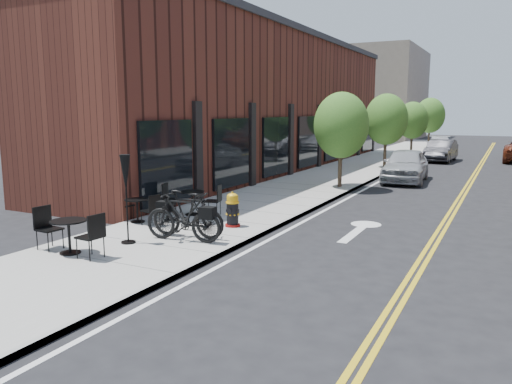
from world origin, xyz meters
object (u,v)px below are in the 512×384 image
Objects in this scene: fire_hydrant at (233,210)px; patio_umbrella at (126,180)px; bistro_set_a at (69,232)px; parked_car_c at (440,145)px; parked_car_a at (406,165)px; bicycle_right at (188,214)px; bistro_set_c at (192,199)px; bistro_set_b at (137,207)px; parked_car_b at (441,151)px; bicycle_left at (183,217)px.

patio_umbrella is at bearing -122.72° from fire_hydrant.
parked_car_c reaches higher than bistro_set_a.
parked_car_a is 16.05m from parked_car_c.
parked_car_a is (2.72, 13.22, 0.06)m from bicycle_right.
fire_hydrant is 0.54× the size of bistro_set_c.
parked_car_b is at bearing 90.28° from bistro_set_b.
patio_umbrella is at bearing -108.10° from parked_car_a.
patio_umbrella is 0.47× the size of parked_car_a.
parked_car_b reaches higher than bistro_set_b.
bistro_set_c is at bearing 93.38° from bistro_set_a.
bicycle_right is 0.93× the size of patio_umbrella.
bistro_set_a is at bearing -106.25° from bistro_set_c.
fire_hydrant is 3.10m from patio_umbrella.
parked_car_c is at bearing 87.42° from bistro_set_a.
bistro_set_a is 0.41× the size of parked_car_a.
bistro_set_b is at bearing 124.75° from patio_umbrella.
fire_hydrant is 1.57m from bicycle_right.
bistro_set_a reaches higher than bistro_set_c.
bicycle_right is (-0.39, -1.52, 0.14)m from fire_hydrant.
bistro_set_c is 21.73m from parked_car_b.
fire_hydrant reaches higher than bistro_set_b.
fire_hydrant is 0.48× the size of bicycle_left.
parked_car_a reaches higher than bicycle_left.
parked_car_c is (-0.80, 5.70, -0.04)m from parked_car_b.
parked_car_b is at bearing 84.75° from parked_car_a.
bistro_set_a is at bearing -45.65° from bicycle_left.
parked_car_c is (4.40, 28.51, 0.11)m from bistro_set_b.
bicycle_right is 0.46× the size of parked_car_b.
bistro_set_a reaches higher than fire_hydrant.
patio_umbrella reaches higher than bicycle_right.
bicycle_right is 2.76m from bistro_set_a.
bistro_set_b is at bearing 107.45° from bistro_set_a.
patio_umbrella is 0.46× the size of parked_car_c.
patio_umbrella is at bearing -42.13° from bistro_set_b.
parked_car_a reaches higher than fire_hydrant.
bistro_set_c is (0.79, 1.53, 0.04)m from bistro_set_b.
parked_car_a reaches higher than bicycle_right.
bistro_set_c is 0.39× the size of parked_car_c.
bicycle_right is at bearing -110.05° from fire_hydrant.
parked_car_a is at bearing 53.67° from bistro_set_c.
bistro_set_b is (-2.60, -0.77, -0.02)m from fire_hydrant.
bistro_set_a is 4.61m from bistro_set_c.
fire_hydrant is at bearing -104.99° from parked_car_a.
parked_car_a is (2.61, 13.57, 0.05)m from bicycle_left.
patio_umbrella is 14.79m from parked_car_a.
bistro_set_c is at bearing -156.84° from bicycle_left.
fire_hydrant is at bearing -21.43° from bicycle_right.
bicycle_left is 0.44× the size of parked_car_a.
fire_hydrant is 0.52× the size of bistro_set_a.
fire_hydrant is 27.80m from parked_car_c.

